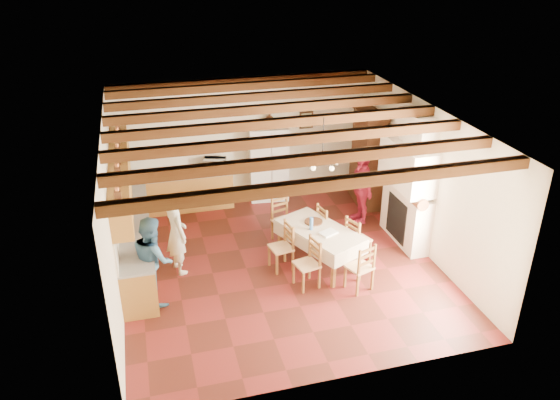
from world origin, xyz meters
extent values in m
cube|color=#451912|center=(0.00, 0.00, -0.01)|extent=(6.00, 6.50, 0.02)
cube|color=silver|center=(0.00, 0.00, 3.01)|extent=(6.00, 6.50, 0.02)
cube|color=beige|center=(0.00, 3.26, 1.50)|extent=(6.00, 0.02, 3.00)
cube|color=beige|center=(0.00, -3.26, 1.50)|extent=(6.00, 0.02, 3.00)
cube|color=beige|center=(-3.01, 0.00, 1.50)|extent=(0.02, 6.50, 3.00)
cube|color=beige|center=(3.01, 0.00, 1.50)|extent=(0.02, 6.50, 3.00)
cube|color=brown|center=(-2.70, 1.05, 0.43)|extent=(0.60, 4.30, 0.86)
cube|color=brown|center=(-1.55, 2.95, 0.43)|extent=(2.30, 0.60, 0.86)
cube|color=gray|center=(-2.70, 1.05, 0.88)|extent=(0.62, 4.30, 0.04)
cube|color=gray|center=(-1.55, 2.95, 0.88)|extent=(2.34, 0.62, 0.04)
cube|color=beige|center=(-2.98, 1.05, 1.20)|extent=(0.03, 4.30, 0.60)
cube|color=beige|center=(-1.55, 3.23, 1.20)|extent=(2.30, 0.03, 0.60)
cube|color=brown|center=(-2.83, 1.05, 1.85)|extent=(0.35, 4.20, 0.70)
cube|color=black|center=(1.55, 3.23, 1.85)|extent=(0.34, 0.03, 0.42)
cube|color=white|center=(0.55, 3.08, 0.92)|extent=(1.00, 0.85, 1.83)
cube|color=white|center=(0.77, -0.18, 0.74)|extent=(1.52, 1.96, 0.05)
cube|color=brown|center=(0.75, -1.04, 0.36)|extent=(0.09, 0.09, 0.72)
cube|color=brown|center=(1.41, -0.74, 0.36)|extent=(0.09, 0.09, 0.72)
cube|color=brown|center=(0.12, 0.39, 0.36)|extent=(0.09, 0.09, 0.72)
cube|color=brown|center=(0.78, 0.68, 0.36)|extent=(0.09, 0.09, 0.72)
torus|color=black|center=(0.77, -0.18, 2.25)|extent=(0.47, 0.47, 0.03)
imported|color=silver|center=(-1.93, 0.28, 0.82)|extent=(0.56, 0.69, 1.65)
imported|color=#3A6588|center=(-2.41, -0.53, 0.81)|extent=(0.80, 0.92, 1.62)
imported|color=#B4203D|center=(2.24, 1.27, 0.83)|extent=(0.42, 0.98, 1.66)
imported|color=silver|center=(-0.77, 2.95, 1.04)|extent=(0.60, 0.49, 0.28)
imported|color=#38170E|center=(0.60, 3.08, 1.99)|extent=(0.32, 0.32, 0.31)
camera|label=1|loc=(-2.38, -8.89, 5.87)|focal=35.00mm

